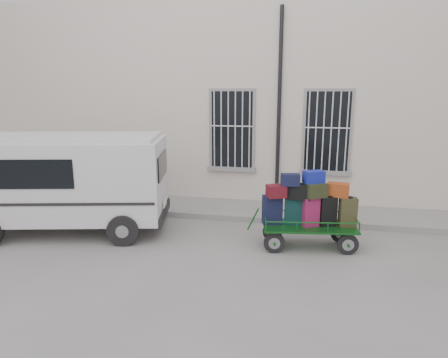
% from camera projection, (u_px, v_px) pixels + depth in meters
% --- Properties ---
extents(ground, '(80.00, 80.00, 0.00)m').
position_uv_depth(ground, '(226.00, 240.00, 9.21)').
color(ground, slate).
rests_on(ground, ground).
extents(building, '(24.00, 5.15, 6.00)m').
position_uv_depth(building, '(256.00, 101.00, 13.80)').
color(building, beige).
rests_on(building, ground).
extents(sidewalk, '(24.00, 1.70, 0.15)m').
position_uv_depth(sidewalk, '(241.00, 210.00, 11.30)').
color(sidewalk, gray).
rests_on(sidewalk, ground).
extents(luggage_cart, '(2.39, 1.17, 1.72)m').
position_uv_depth(luggage_cart, '(307.00, 209.00, 8.62)').
color(luggage_cart, black).
rests_on(luggage_cart, ground).
extents(van, '(4.97, 2.91, 2.35)m').
position_uv_depth(van, '(67.00, 177.00, 9.55)').
color(van, silver).
rests_on(van, ground).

